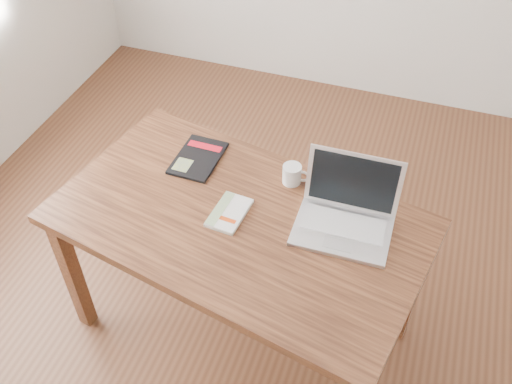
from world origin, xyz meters
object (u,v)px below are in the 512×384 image
(black_guidebook, at_px, (198,158))
(coffee_mug, at_px, (293,174))
(white_guidebook, at_px, (229,213))
(desk, at_px, (239,233))
(laptop, at_px, (346,213))

(black_guidebook, height_order, coffee_mug, coffee_mug)
(white_guidebook, bearing_deg, desk, -3.09)
(white_guidebook, xyz_separation_m, coffee_mug, (0.18, 0.26, 0.04))
(white_guidebook, relative_size, laptop, 0.57)
(desk, bearing_deg, coffee_mug, 73.94)
(laptop, height_order, coffee_mug, laptop)
(desk, xyz_separation_m, black_guidebook, (-0.29, 0.27, 0.10))
(desk, bearing_deg, black_guidebook, 148.32)
(laptop, bearing_deg, white_guidebook, -167.89)
(desk, relative_size, black_guidebook, 5.76)
(white_guidebook, height_order, laptop, laptop)
(black_guidebook, distance_m, coffee_mug, 0.43)
(desk, xyz_separation_m, laptop, (0.39, 0.11, 0.14))
(desk, relative_size, laptop, 4.29)
(white_guidebook, height_order, coffee_mug, coffee_mug)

